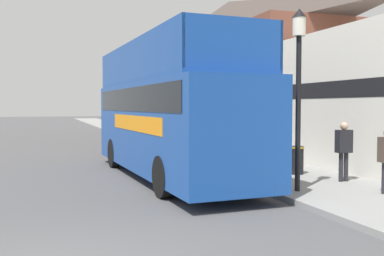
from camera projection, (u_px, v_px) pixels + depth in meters
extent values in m
plane|color=#4C4C4F|center=(39.00, 145.00, 25.81)|extent=(144.00, 144.00, 0.00)
cube|color=gray|center=(176.00, 145.00, 25.31)|extent=(3.59, 108.00, 0.14)
cube|color=brown|center=(228.00, 93.00, 30.20)|extent=(6.00, 22.53, 6.22)
pyramid|color=#473D38|center=(229.00, 24.00, 29.97)|extent=(6.00, 22.53, 2.99)
cube|color=#19479E|center=(169.00, 126.00, 14.05)|extent=(2.93, 9.98, 2.68)
cube|color=orange|center=(174.00, 123.00, 13.58)|extent=(2.73, 5.54, 0.45)
cube|color=black|center=(169.00, 100.00, 14.01)|extent=(2.92, 9.19, 0.70)
cube|color=#19479E|center=(168.00, 82.00, 13.98)|extent=(2.89, 9.19, 0.10)
cube|color=#19479E|center=(131.00, 61.00, 13.51)|extent=(0.51, 9.07, 1.14)
cube|color=#19479E|center=(204.00, 63.00, 14.38)|extent=(0.51, 9.07, 1.14)
cube|color=#19479E|center=(234.00, 43.00, 9.76)|extent=(2.45, 0.19, 1.14)
cube|color=#19479E|center=(137.00, 71.00, 17.52)|extent=(2.51, 1.50, 1.14)
cylinder|color=black|center=(114.00, 153.00, 16.54)|extent=(0.33, 1.06, 1.05)
cylinder|color=black|center=(171.00, 151.00, 17.35)|extent=(0.33, 1.06, 1.05)
cylinder|color=black|center=(163.00, 177.00, 11.04)|extent=(0.33, 1.06, 1.05)
cylinder|color=black|center=(243.00, 172.00, 11.85)|extent=(0.33, 1.06, 1.05)
cube|color=maroon|center=(134.00, 142.00, 21.82)|extent=(1.94, 4.04, 0.67)
cube|color=black|center=(135.00, 130.00, 21.67)|extent=(1.63, 1.97, 0.54)
cylinder|color=black|center=(115.00, 145.00, 22.78)|extent=(0.23, 0.62, 0.61)
cylinder|color=black|center=(146.00, 144.00, 23.23)|extent=(0.23, 0.62, 0.61)
cylinder|color=black|center=(121.00, 149.00, 20.42)|extent=(0.23, 0.62, 0.61)
cylinder|color=black|center=(156.00, 148.00, 20.87)|extent=(0.23, 0.62, 0.61)
cylinder|color=#232328|center=(384.00, 178.00, 10.85)|extent=(0.12, 0.12, 0.77)
cylinder|color=#232328|center=(341.00, 167.00, 12.62)|extent=(0.12, 0.12, 0.81)
cylinder|color=#232328|center=(346.00, 167.00, 12.67)|extent=(0.12, 0.12, 0.81)
cube|color=black|center=(344.00, 141.00, 12.61)|extent=(0.44, 0.24, 0.64)
sphere|color=tan|center=(344.00, 126.00, 12.59)|extent=(0.22, 0.22, 0.22)
cylinder|color=black|center=(298.00, 114.00, 11.14)|extent=(0.13, 0.13, 3.85)
cylinder|color=silver|center=(299.00, 27.00, 11.04)|extent=(0.32, 0.32, 0.45)
cone|color=black|center=(299.00, 13.00, 11.02)|extent=(0.35, 0.35, 0.22)
cylinder|color=black|center=(194.00, 104.00, 18.58)|extent=(0.13, 0.13, 4.39)
cylinder|color=silver|center=(194.00, 45.00, 18.46)|extent=(0.32, 0.32, 0.45)
cone|color=black|center=(194.00, 37.00, 18.45)|extent=(0.35, 0.35, 0.22)
cylinder|color=black|center=(296.00, 160.00, 14.00)|extent=(0.44, 0.44, 0.88)
cylinder|color=#B28E1E|center=(296.00, 147.00, 13.98)|extent=(0.48, 0.48, 0.06)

